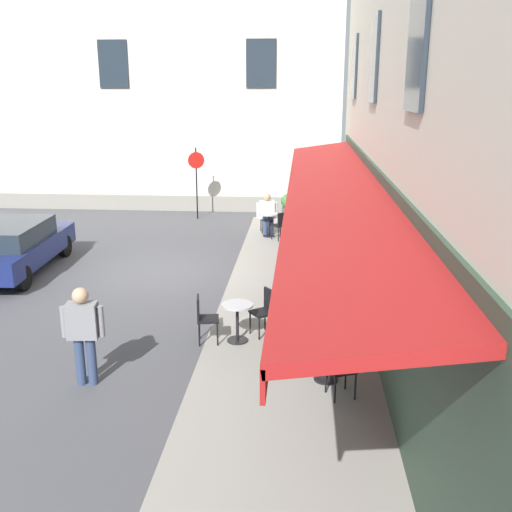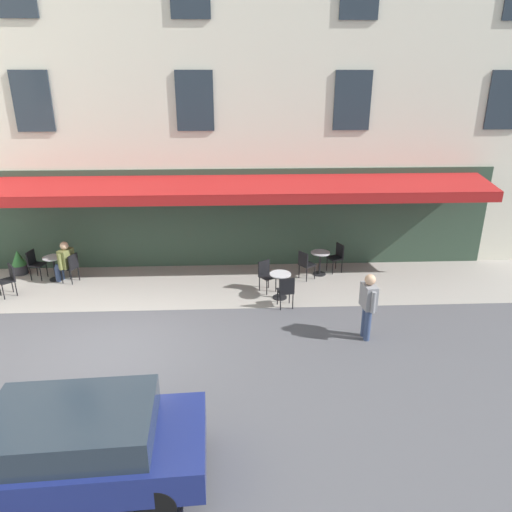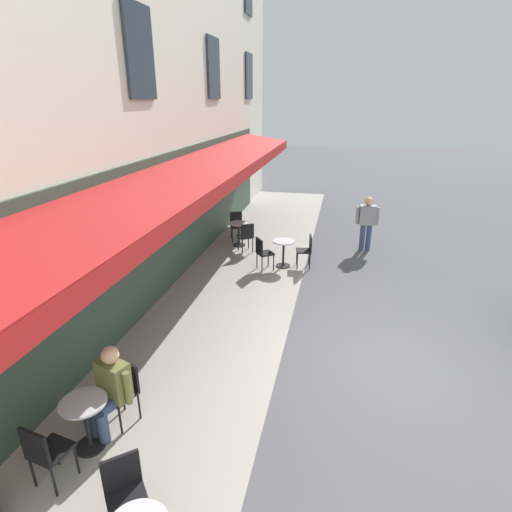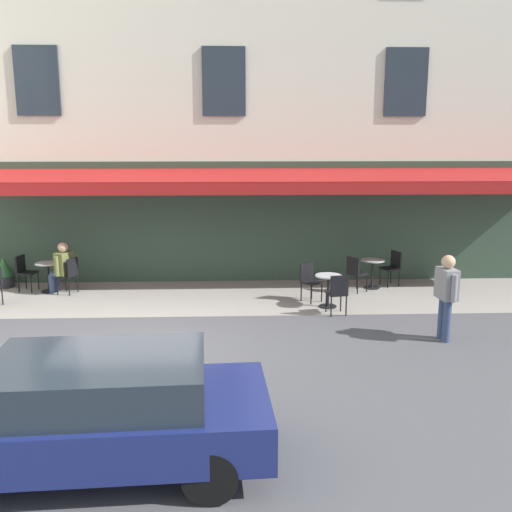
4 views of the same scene
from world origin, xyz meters
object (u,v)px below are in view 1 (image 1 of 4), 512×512
object	(u,v)px
cafe_chair_black_corner_left	(281,223)
no_parking_sign	(196,170)
cafe_table_near_entrance	(327,353)
cafe_chair_black_back_row	(204,315)
cafe_table_mid_terrace	(237,317)
cafe_chair_black_near_door	(266,308)
potted_plant_under_sign	(331,226)
seated_patron_in_olive	(310,229)
cafe_chair_black_under_awning	(319,226)
cafe_table_streetside	(315,233)
cafe_chair_black_facing_street	(266,216)
cafe_chair_black_by_window	(308,235)
cafe_table_far_end	(269,222)
potted_plant_mid_terrace	(288,205)
cafe_chair_black_kerbside	(304,336)
potted_plant_entrance_left	(314,210)
seated_companion_in_white	(267,212)
parked_car_navy	(12,246)
walking_pedestrian_in_grey	(83,329)
cafe_chair_black_corner_right	(344,367)

from	to	relation	value
cafe_chair_black_corner_left	no_parking_sign	xyz separation A→B (m)	(2.89, 3.18, 1.25)
cafe_table_near_entrance	cafe_chair_black_back_row	size ratio (longest dim) A/B	0.82
cafe_table_mid_terrace	cafe_chair_black_back_row	bearing A→B (deg)	99.25
cafe_chair_black_near_door	potted_plant_under_sign	xyz separation A→B (m)	(7.72, -1.60, -0.16)
seated_patron_in_olive	cafe_chair_black_under_awning	bearing A→B (deg)	-14.54
cafe_table_streetside	cafe_chair_black_facing_street	xyz separation A→B (m)	(1.99, 1.58, 0.06)
cafe_chair_black_facing_street	cafe_chair_black_near_door	bearing A→B (deg)	-176.50
cafe_chair_black_by_window	potted_plant_under_sign	xyz separation A→B (m)	(1.89, -0.75, -0.16)
cafe_table_far_end	seated_patron_in_olive	distance (m)	2.21
potted_plant_mid_terrace	cafe_chair_black_near_door	bearing A→B (deg)	179.21
cafe_chair_black_kerbside	potted_plant_entrance_left	bearing A→B (deg)	-1.89
no_parking_sign	potted_plant_entrance_left	world-z (taller)	no_parking_sign
cafe_chair_black_facing_street	cafe_table_far_end	bearing A→B (deg)	-168.56
cafe_chair_black_kerbside	potted_plant_under_sign	distance (m)	9.02
seated_companion_in_white	potted_plant_mid_terrace	bearing A→B (deg)	-13.83
cafe_table_far_end	potted_plant_entrance_left	bearing A→B (deg)	-39.00
cafe_chair_black_kerbside	parked_car_navy	xyz separation A→B (m)	(4.72, 7.54, 0.16)
cafe_table_near_entrance	cafe_chair_black_back_row	world-z (taller)	cafe_chair_black_back_row
cafe_table_streetside	potted_plant_entrance_left	size ratio (longest dim) A/B	0.70
cafe_table_far_end	walking_pedestrian_in_grey	distance (m)	10.29
cafe_chair_black_kerbside	cafe_chair_black_corner_right	xyz separation A→B (m)	(-1.10, -0.60, 0.00)
cafe_chair_black_kerbside	seated_patron_in_olive	bearing A→B (deg)	-1.42
cafe_chair_black_corner_left	potted_plant_entrance_left	distance (m)	2.57
cafe_chair_black_by_window	seated_companion_in_white	world-z (taller)	seated_companion_in_white
walking_pedestrian_in_grey	seated_companion_in_white	bearing A→B (deg)	-12.45
cafe_table_streetside	cafe_chair_black_facing_street	size ratio (longest dim) A/B	0.82
cafe_chair_black_back_row	cafe_chair_black_kerbside	bearing A→B (deg)	-112.71
cafe_chair_black_under_awning	cafe_chair_black_near_door	bearing A→B (deg)	170.43
cafe_chair_black_corner_right	potted_plant_entrance_left	distance (m)	12.00
cafe_table_streetside	parked_car_navy	world-z (taller)	parked_car_navy
cafe_table_mid_terrace	no_parking_sign	bearing A→B (deg)	14.04
no_parking_sign	potted_plant_entrance_left	size ratio (longest dim) A/B	2.43
seated_patron_in_olive	no_parking_sign	size ratio (longest dim) A/B	0.50
cafe_chair_black_near_door	no_parking_sign	size ratio (longest dim) A/B	0.35
cafe_table_mid_terrace	cafe_chair_black_by_window	distance (m)	6.35
cafe_table_mid_terrace	no_parking_sign	size ratio (longest dim) A/B	0.29
cafe_chair_black_kerbside	cafe_chair_black_under_awning	size ratio (longest dim) A/B	1.00
cafe_chair_black_corner_right	no_parking_sign	world-z (taller)	no_parking_sign
cafe_chair_black_near_door	cafe_chair_black_under_awning	world-z (taller)	same
seated_companion_in_white	cafe_table_streetside	bearing A→B (deg)	-139.04
cafe_chair_black_corner_left	potted_plant_under_sign	xyz separation A→B (m)	(0.41, -1.58, -0.16)
cafe_chair_black_back_row	cafe_chair_black_corner_left	bearing A→B (deg)	-8.47
cafe_table_near_entrance	cafe_chair_black_facing_street	world-z (taller)	cafe_chair_black_facing_street
parked_car_navy	cafe_chair_black_near_door	bearing A→B (deg)	-117.01
cafe_table_near_entrance	cafe_chair_black_kerbside	bearing A→B (deg)	35.01
seated_companion_in_white	potted_plant_mid_terrace	distance (m)	2.60
potted_plant_under_sign	seated_patron_in_olive	bearing A→B (deg)	158.24
cafe_chair_black_back_row	walking_pedestrian_in_grey	size ratio (longest dim) A/B	0.55
seated_patron_in_olive	potted_plant_under_sign	distance (m)	1.84
cafe_chair_black_corner_right	parked_car_navy	world-z (taller)	parked_car_navy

